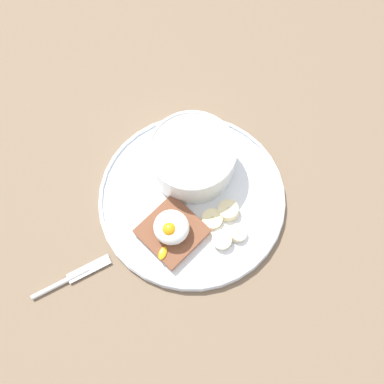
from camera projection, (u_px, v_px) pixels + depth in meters
ground_plane at (192, 201)px, 72.42cm from camera, size 120.00×120.00×2.00cm
plate at (192, 197)px, 70.75cm from camera, size 30.91×30.91×1.60cm
oatmeal_bowl at (192, 158)px, 69.71cm from camera, size 14.26×14.26×6.43cm
toast_slice at (172, 232)px, 67.44cm from camera, size 11.13×11.13×1.48cm
poached_egg at (171, 228)px, 65.12cm from camera, size 6.59×6.85×3.86cm
banana_slice_front at (212, 219)px, 68.58cm from camera, size 3.91×3.96×1.15cm
banana_slice_left at (228, 210)px, 68.80cm from camera, size 4.59×4.51×1.88cm
banana_slice_back at (238, 233)px, 67.51cm from camera, size 3.50×3.61×1.62cm
banana_slice_right at (222, 240)px, 66.95cm from camera, size 3.60×3.77×1.92cm
knife at (71, 278)px, 66.12cm from camera, size 1.62×12.95×0.80cm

